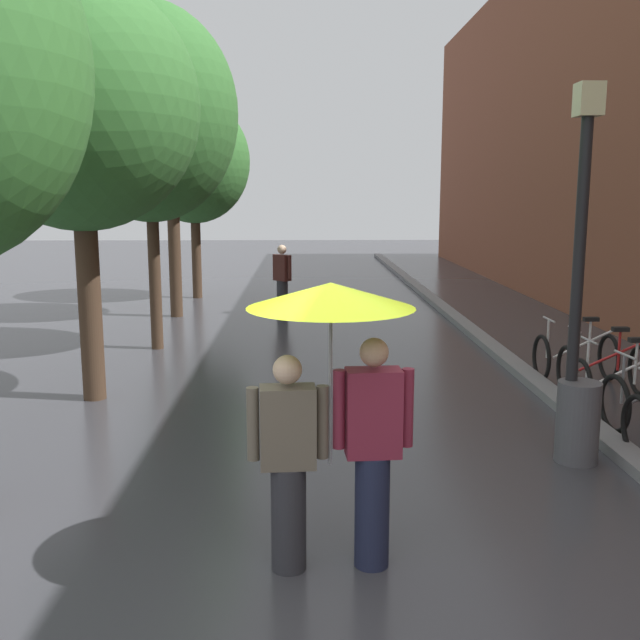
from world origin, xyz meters
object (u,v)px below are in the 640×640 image
object	(u,v)px
street_tree_1	(79,106)
parked_bicycle_4	(575,356)
street_tree_3	(170,120)
parked_bicycle_3	(603,368)
litter_bin	(578,422)
parked_bicycle_2	(619,382)
pedestrian_walking_midground	(282,279)
couple_under_umbrella	(331,377)
street_lamp_post	(580,244)
street_tree_2	(148,114)
street_tree_4	(194,162)

from	to	relation	value
street_tree_1	parked_bicycle_4	size ratio (longest dim) A/B	5.04
street_tree_3	parked_bicycle_3	xyz separation A→B (m)	(7.06, -6.71, -3.99)
street_tree_3	litter_bin	size ratio (longest dim) A/B	7.23
parked_bicycle_2	parked_bicycle_3	size ratio (longest dim) A/B	1.00
street_tree_1	street_tree_3	world-z (taller)	street_tree_3
litter_bin	pedestrian_walking_midground	world-z (taller)	pedestrian_walking_midground
couple_under_umbrella	street_lamp_post	bearing A→B (deg)	40.07
street_tree_1	parked_bicycle_3	distance (m)	7.83
street_tree_2	parked_bicycle_4	distance (m)	8.06
parked_bicycle_2	litter_bin	distance (m)	2.12
parked_bicycle_3	couple_under_umbrella	xyz separation A→B (m)	(-3.95, -4.57, 1.08)
parked_bicycle_3	parked_bicycle_4	world-z (taller)	same
parked_bicycle_4	couple_under_umbrella	bearing A→B (deg)	-125.76
street_tree_1	street_lamp_post	bearing A→B (deg)	-22.80
street_tree_2	litter_bin	size ratio (longest dim) A/B	7.04
street_tree_4	couple_under_umbrella	distance (m)	14.79
street_tree_1	parked_bicycle_3	size ratio (longest dim) A/B	5.00
street_tree_3	street_tree_4	distance (m)	3.12
street_tree_2	couple_under_umbrella	distance (m)	8.70
street_tree_3	litter_bin	world-z (taller)	street_tree_3
street_tree_1	litter_bin	xyz separation A→B (m)	(5.70, -2.46, -3.44)
parked_bicycle_4	couple_under_umbrella	world-z (taller)	couple_under_umbrella
street_tree_3	parked_bicycle_4	xyz separation A→B (m)	(6.98, -5.90, -3.99)
street_lamp_post	litter_bin	xyz separation A→B (m)	(0.06, -0.09, -1.84)
street_tree_2	street_tree_3	distance (m)	3.51
street_tree_3	parked_bicycle_2	world-z (taller)	street_tree_3
parked_bicycle_2	parked_bicycle_4	xyz separation A→B (m)	(0.02, 1.54, 0.00)
parked_bicycle_3	street_tree_3	bearing A→B (deg)	136.47
parked_bicycle_3	litter_bin	bearing A→B (deg)	-117.74
couple_under_umbrella	parked_bicycle_3	bearing A→B (deg)	49.15
street_tree_1	parked_bicycle_2	xyz separation A→B (m)	(6.90, -0.72, -3.49)
street_tree_3	street_tree_4	size ratio (longest dim) A/B	1.17
street_tree_2	parked_bicycle_4	bearing A→B (deg)	-19.74
parked_bicycle_2	street_tree_2	bearing A→B (deg)	149.46
parked_bicycle_3	street_lamp_post	size ratio (longest dim) A/B	0.29
street_tree_2	street_lamp_post	size ratio (longest dim) A/B	1.57
street_tree_2	couple_under_umbrella	world-z (taller)	street_tree_2
parked_bicycle_4	parked_bicycle_2	bearing A→B (deg)	-90.69
street_tree_2	parked_bicycle_3	distance (m)	8.40
litter_bin	pedestrian_walking_midground	xyz separation A→B (m)	(-3.33, 9.42, 0.40)
street_tree_1	parked_bicycle_4	xyz separation A→B (m)	(6.92, 0.82, -3.49)
street_tree_4	pedestrian_walking_midground	xyz separation A→B (m)	(2.38, -2.80, -2.79)
street_tree_4	parked_bicycle_3	distance (m)	12.43
parked_bicycle_3	couple_under_umbrella	world-z (taller)	couple_under_umbrella
street_lamp_post	litter_bin	size ratio (longest dim) A/B	4.49
parked_bicycle_2	parked_bicycle_3	world-z (taller)	same
couple_under_umbrella	street_lamp_post	xyz separation A→B (m)	(2.58, 2.17, 0.81)
street_tree_1	pedestrian_walking_midground	size ratio (longest dim) A/B	3.40
street_tree_1	parked_bicycle_3	bearing A→B (deg)	0.20
street_tree_4	couple_under_umbrella	bearing A→B (deg)	-77.87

